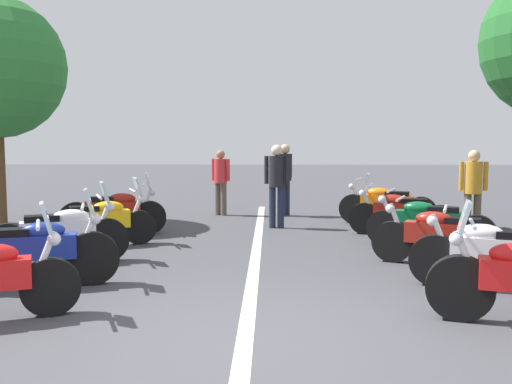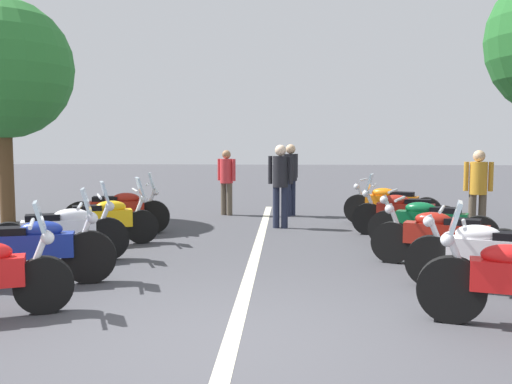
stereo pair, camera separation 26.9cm
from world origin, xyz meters
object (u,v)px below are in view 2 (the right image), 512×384
(motorcycle_left_row_1, at_px, (29,249))
(motorcycle_right_row_5, at_px, (391,205))
(motorcycle_left_row_3, at_px, (102,220))
(bystander_0, at_px, (227,177))
(motorcycle_right_row_3, at_px, (430,223))
(bystander_2, at_px, (280,179))
(motorcycle_left_row_2, at_px, (61,232))
(motorcycle_right_row_1, at_px, (492,255))
(bystander_3, at_px, (478,186))
(bystander_1, at_px, (291,174))
(motorcycle_left_row_4, at_px, (119,210))
(motorcycle_right_row_4, at_px, (404,213))
(motorcycle_right_row_2, at_px, (444,237))
(roadside_tree_0, at_px, (2,69))

(motorcycle_left_row_1, distance_m, motorcycle_right_row_5, 7.68)
(motorcycle_left_row_3, distance_m, bystander_0, 4.54)
(motorcycle_right_row_3, xyz_separation_m, motorcycle_right_row_5, (2.71, 0.15, 0.01))
(motorcycle_right_row_5, xyz_separation_m, bystander_2, (-0.48, 2.40, 0.58))
(bystander_0, bearing_deg, motorcycle_right_row_5, 97.63)
(motorcycle_left_row_2, relative_size, bystander_0, 1.19)
(motorcycle_right_row_1, xyz_separation_m, bystander_3, (3.97, -1.18, 0.51))
(motorcycle_right_row_3, xyz_separation_m, bystander_1, (4.14, 2.32, 0.59))
(motorcycle_left_row_2, bearing_deg, motorcycle_left_row_4, 66.08)
(motorcycle_left_row_1, distance_m, motorcycle_right_row_4, 6.76)
(motorcycle_right_row_4, relative_size, bystander_0, 1.24)
(motorcycle_right_row_1, relative_size, bystander_3, 1.19)
(bystander_1, distance_m, bystander_3, 4.52)
(motorcycle_left_row_2, bearing_deg, bystander_0, 48.50)
(motorcycle_left_row_1, relative_size, motorcycle_right_row_1, 1.07)
(motorcycle_right_row_2, xyz_separation_m, motorcycle_right_row_4, (2.64, 0.02, 0.01))
(motorcycle_right_row_1, bearing_deg, motorcycle_right_row_3, -69.34)
(roadside_tree_0, bearing_deg, motorcycle_right_row_4, -99.32)
(motorcycle_right_row_4, xyz_separation_m, bystander_3, (0.02, -1.39, 0.51))
(motorcycle_left_row_1, bearing_deg, motorcycle_right_row_5, 27.05)
(motorcycle_left_row_3, height_order, motorcycle_right_row_5, motorcycle_left_row_3)
(motorcycle_left_row_1, xyz_separation_m, bystander_0, (6.91, -1.72, 0.46))
(roadside_tree_0, bearing_deg, motorcycle_right_row_2, -115.25)
(motorcycle_left_row_2, relative_size, motorcycle_right_row_1, 0.97)
(motorcycle_right_row_4, xyz_separation_m, bystander_2, (0.92, 2.38, 0.57))
(motorcycle_right_row_2, height_order, motorcycle_right_row_4, motorcycle_right_row_4)
(motorcycle_left_row_3, bearing_deg, motorcycle_left_row_2, -118.98)
(motorcycle_right_row_1, bearing_deg, motorcycle_right_row_5, -68.30)
(motorcycle_right_row_5, xyz_separation_m, bystander_3, (-1.38, -1.37, 0.51))
(motorcycle_right_row_1, relative_size, motorcycle_right_row_4, 0.99)
(motorcycle_left_row_2, bearing_deg, bystander_3, -2.06)
(motorcycle_left_row_1, xyz_separation_m, motorcycle_left_row_4, (3.98, 0.10, -0.01))
(motorcycle_left_row_3, xyz_separation_m, motorcycle_right_row_3, (-0.06, -5.63, -0.00))
(bystander_2, relative_size, roadside_tree_0, 0.35)
(motorcycle_left_row_2, relative_size, motorcycle_left_row_4, 0.94)
(bystander_2, bearing_deg, motorcycle_right_row_5, 112.91)
(motorcycle_left_row_1, xyz_separation_m, bystander_2, (4.90, -3.09, 0.56))
(motorcycle_left_row_2, height_order, roadside_tree_0, roadside_tree_0)
(motorcycle_left_row_4, distance_m, bystander_1, 4.47)
(motorcycle_right_row_4, distance_m, bystander_0, 4.77)
(motorcycle_right_row_3, bearing_deg, motorcycle_right_row_5, -63.66)
(motorcycle_right_row_3, relative_size, bystander_0, 1.24)
(motorcycle_left_row_1, relative_size, bystander_3, 1.28)
(motorcycle_right_row_1, bearing_deg, motorcycle_right_row_4, -67.33)
(motorcycle_right_row_1, height_order, roadside_tree_0, roadside_tree_0)
(motorcycle_left_row_4, bearing_deg, motorcycle_right_row_3, -23.63)
(motorcycle_right_row_5, height_order, bystander_2, bystander_2)
(motorcycle_right_row_4, distance_m, bystander_1, 3.60)
(motorcycle_right_row_1, bearing_deg, motorcycle_left_row_3, -5.82)
(motorcycle_left_row_3, distance_m, motorcycle_right_row_1, 6.28)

